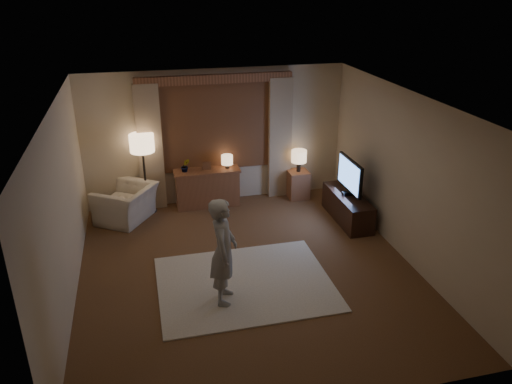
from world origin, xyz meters
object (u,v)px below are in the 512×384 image
object	(u,v)px
tv_stand	(347,207)
side_table	(298,184)
armchair	(126,204)
person	(223,251)
sideboard	(207,189)

from	to	relation	value
tv_stand	side_table	bearing A→B (deg)	115.22
armchair	tv_stand	world-z (taller)	armchair
person	armchair	bearing A→B (deg)	39.32
tv_stand	armchair	bearing A→B (deg)	166.28
sideboard	person	size ratio (longest dim) A/B	0.79
side_table	tv_stand	size ratio (longest dim) A/B	0.40
armchair	side_table	distance (m)	3.37
tv_stand	person	distance (m)	3.30
side_table	person	bearing A→B (deg)	-123.66
sideboard	armchair	world-z (taller)	sideboard
sideboard	tv_stand	bearing A→B (deg)	-27.43
side_table	person	xyz separation A→B (m)	(-2.07, -3.11, 0.50)
side_table	armchair	bearing A→B (deg)	-176.04
sideboard	person	xyz separation A→B (m)	(-0.24, -3.16, 0.43)
person	sideboard	bearing A→B (deg)	10.76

